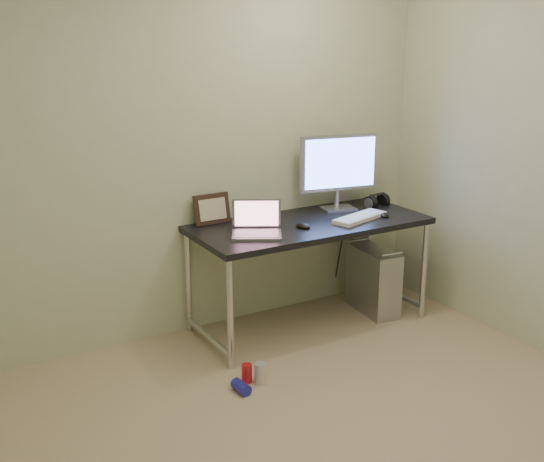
{
  "coord_description": "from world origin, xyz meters",
  "views": [
    {
      "loc": [
        -1.77,
        -2.31,
        2.01
      ],
      "look_at": [
        0.18,
        1.05,
        0.85
      ],
      "focal_mm": 45.0,
      "sensor_mm": 36.0,
      "label": 1
    }
  ],
  "objects": [
    {
      "name": "can_white",
      "position": [
        -0.02,
        0.83,
        0.06
      ],
      "size": [
        0.09,
        0.09,
        0.13
      ],
      "primitive_type": "cylinder",
      "rotation": [
        0.0,
        0.0,
        0.39
      ],
      "color": "silver",
      "rests_on": "ground"
    },
    {
      "name": "mouse_right",
      "position": [
        1.2,
        1.25,
        0.77
      ],
      "size": [
        0.09,
        0.11,
        0.03
      ],
      "primitive_type": "ellipsoid",
      "rotation": [
        0.0,
        0.0,
        -0.31
      ],
      "color": "black",
      "rests_on": "desk"
    },
    {
      "name": "can_red",
      "position": [
        -0.09,
        0.88,
        0.06
      ],
      "size": [
        0.08,
        0.08,
        0.11
      ],
      "primitive_type": "cylinder",
      "rotation": [
        0.0,
        0.0,
        0.43
      ],
      "color": "red",
      "rests_on": "ground"
    },
    {
      "name": "wall_back",
      "position": [
        0.0,
        1.75,
        1.25
      ],
      "size": [
        3.5,
        0.02,
        2.5
      ],
      "primitive_type": "cube",
      "color": "beige",
      "rests_on": "ground"
    },
    {
      "name": "mouse_left",
      "position": [
        0.56,
        1.3,
        0.77
      ],
      "size": [
        0.1,
        0.13,
        0.04
      ],
      "primitive_type": "ellipsoid",
      "rotation": [
        0.0,
        0.0,
        0.23
      ],
      "color": "black",
      "rests_on": "desk"
    },
    {
      "name": "picture_frame",
      "position": [
        0.09,
        1.69,
        0.85
      ],
      "size": [
        0.26,
        0.08,
        0.21
      ],
      "primitive_type": "cube",
      "rotation": [
        -0.21,
        0.0,
        0.02
      ],
      "color": "black",
      "rests_on": "desk"
    },
    {
      "name": "cable_a",
      "position": [
        1.17,
        1.7,
        0.4
      ],
      "size": [
        0.01,
        0.16,
        0.69
      ],
      "primitive_type": "cylinder",
      "rotation": [
        0.21,
        0.0,
        0.0
      ],
      "color": "black",
      "rests_on": "ground"
    },
    {
      "name": "can_blue",
      "position": [
        -0.17,
        0.79,
        0.03
      ],
      "size": [
        0.08,
        0.13,
        0.07
      ],
      "primitive_type": "cylinder",
      "rotation": [
        1.57,
        0.0,
        0.11
      ],
      "color": "#2223AB",
      "rests_on": "ground"
    },
    {
      "name": "laptop",
      "position": [
        0.23,
        1.33,
        0.8
      ],
      "size": [
        0.4,
        0.37,
        0.22
      ],
      "rotation": [
        0.0,
        0.0,
        -0.5
      ],
      "color": "#BCBBC3",
      "rests_on": "desk"
    },
    {
      "name": "floor",
      "position": [
        0.0,
        0.0,
        0.0
      ],
      "size": [
        3.5,
        3.5,
        0.0
      ],
      "primitive_type": "plane",
      "color": "tan",
      "rests_on": "ground"
    },
    {
      "name": "monitor",
      "position": [
        1.03,
        1.57,
        1.07
      ],
      "size": [
        0.58,
        0.21,
        0.54
      ],
      "rotation": [
        0.0,
        0.0,
        -0.19
      ],
      "color": "#BCBBC3",
      "rests_on": "desk"
    },
    {
      "name": "webcam",
      "position": [
        0.3,
        1.65,
        0.84
      ],
      "size": [
        0.04,
        0.04,
        0.12
      ],
      "rotation": [
        0.0,
        0.0,
        -0.18
      ],
      "color": "silver",
      "rests_on": "desk"
    },
    {
      "name": "headphones",
      "position": [
        1.34,
        1.51,
        0.78
      ],
      "size": [
        0.18,
        0.11,
        0.12
      ],
      "rotation": [
        0.0,
        0.0,
        0.13
      ],
      "color": "black",
      "rests_on": "desk"
    },
    {
      "name": "desk",
      "position": [
        0.68,
        1.4,
        0.67
      ],
      "size": [
        1.62,
        0.71,
        0.75
      ],
      "color": "black",
      "rests_on": "ground"
    },
    {
      "name": "tower_computer",
      "position": [
        1.22,
        1.36,
        0.24
      ],
      "size": [
        0.24,
        0.47,
        0.51
      ],
      "rotation": [
        0.0,
        0.0,
        -0.1
      ],
      "color": "#AEAEB3",
      "rests_on": "ground"
    },
    {
      "name": "cable_b",
      "position": [
        1.26,
        1.68,
        0.38
      ],
      "size": [
        0.02,
        0.11,
        0.71
      ],
      "primitive_type": "cylinder",
      "rotation": [
        0.14,
        0.0,
        0.09
      ],
      "color": "black",
      "rests_on": "ground"
    },
    {
      "name": "keyboard",
      "position": [
        1.01,
        1.27,
        0.76
      ],
      "size": [
        0.46,
        0.26,
        0.03
      ],
      "primitive_type": "cube",
      "rotation": [
        0.0,
        0.0,
        0.29
      ],
      "color": "white",
      "rests_on": "desk"
    }
  ]
}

